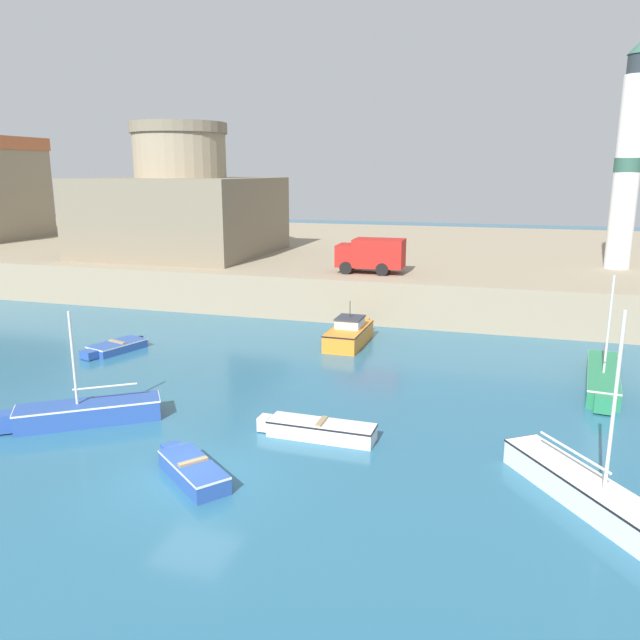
{
  "coord_description": "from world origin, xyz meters",
  "views": [
    {
      "loc": [
        8.76,
        -15.57,
        9.16
      ],
      "look_at": [
        0.16,
        13.06,
        2.0
      ],
      "focal_mm": 35.0,
      "sensor_mm": 36.0,
      "label": 1
    }
  ],
  "objects": [
    {
      "name": "sailboat_blue_5",
      "position": [
        -5.86,
        2.73,
        0.44
      ],
      "size": [
        5.24,
        4.06,
        4.29
      ],
      "color": "#284C9E",
      "rests_on": "ground"
    },
    {
      "name": "motorboat_orange_3",
      "position": [
        0.89,
        16.24,
        0.58
      ],
      "size": [
        1.83,
        5.06,
        2.38
      ],
      "color": "orange",
      "rests_on": "ground"
    },
    {
      "name": "dinghy_white_6",
      "position": [
        2.85,
        3.97,
        0.32
      ],
      "size": [
        4.29,
        1.13,
        0.67
      ],
      "color": "white",
      "rests_on": "ground"
    },
    {
      "name": "ground_plane",
      "position": [
        0.0,
        0.0,
        0.0
      ],
      "size": [
        200.0,
        200.0,
        0.0
      ],
      "primitive_type": "plane",
      "color": "#28607F"
    },
    {
      "name": "dinghy_blue_4",
      "position": [
        -10.42,
        11.23,
        0.26
      ],
      "size": [
        2.18,
        3.66,
        0.54
      ],
      "color": "#284C9E",
      "rests_on": "ground"
    },
    {
      "name": "lighthouse",
      "position": [
        16.0,
        30.55,
        9.73
      ],
      "size": [
        1.69,
        1.69,
        14.4
      ],
      "color": "silver",
      "rests_on": "quay_seawall"
    },
    {
      "name": "sailboat_green_7",
      "position": [
        13.13,
        12.58,
        0.43
      ],
      "size": [
        1.97,
        6.96,
        4.98
      ],
      "color": "#237A4C",
      "rests_on": "ground"
    },
    {
      "name": "dinghy_blue_2",
      "position": [
        0.02,
        -0.04,
        0.31
      ],
      "size": [
        3.21,
        2.8,
        0.65
      ],
      "color": "#284C9E",
      "rests_on": "ground"
    },
    {
      "name": "truck_on_quay",
      "position": [
        0.39,
        23.77,
        3.94
      ],
      "size": [
        4.34,
        2.24,
        2.2
      ],
      "color": "#AD1E19",
      "rests_on": "quay_seawall"
    },
    {
      "name": "fortress",
      "position": [
        -16.0,
        29.09,
        6.37
      ],
      "size": [
        13.17,
        13.17,
        10.04
      ],
      "color": "#796C57",
      "rests_on": "quay_seawall"
    },
    {
      "name": "sailboat_white_1",
      "position": [
        11.51,
        1.54,
        0.45
      ],
      "size": [
        4.77,
        6.17,
        5.76
      ],
      "color": "white",
      "rests_on": "ground"
    },
    {
      "name": "quay_seawall",
      "position": [
        0.0,
        40.44,
        1.36
      ],
      "size": [
        120.0,
        40.0,
        2.72
      ],
      "primitive_type": "cube",
      "color": "gray",
      "rests_on": "ground"
    }
  ]
}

